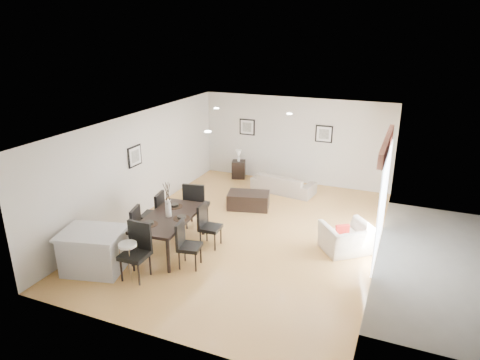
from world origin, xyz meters
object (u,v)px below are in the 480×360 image
at_px(bar_stool, 128,249).
at_px(dining_chair_foot, 195,203).
at_px(armchair, 347,238).
at_px(dining_chair_enear, 186,242).
at_px(side_table, 239,169).
at_px(dining_table, 169,220).
at_px(dining_chair_efar, 207,223).
at_px(dining_chair_head, 137,247).
at_px(dining_chair_wnear, 131,228).
at_px(dining_chair_wfar, 156,211).
at_px(kitchen_island, 94,251).
at_px(coffee_table, 248,200).
at_px(sofa, 283,183).

bearing_deg(bar_stool, dining_chair_foot, 87.33).
bearing_deg(armchair, dining_chair_enear, -6.41).
bearing_deg(side_table, bar_stool, -86.68).
bearing_deg(dining_table, dining_chair_enear, -40.53).
distance_m(dining_chair_efar, dining_chair_head, 1.79).
relative_size(dining_chair_wnear, dining_chair_foot, 0.91).
relative_size(armchair, bar_stool, 1.30).
height_order(dining_chair_enear, bar_stool, dining_chair_enear).
bearing_deg(bar_stool, dining_table, 85.86).
distance_m(dining_chair_wnear, dining_chair_wfar, 0.95).
relative_size(kitchen_island, bar_stool, 1.84).
height_order(dining_chair_enear, kitchen_island, dining_chair_enear).
height_order(dining_chair_enear, dining_chair_foot, dining_chair_foot).
bearing_deg(dining_chair_wfar, bar_stool, 7.02).
height_order(dining_table, side_table, dining_table).
xyz_separation_m(dining_chair_wfar, dining_chair_head, (0.67, -1.68, 0.03)).
height_order(dining_chair_wnear, side_table, dining_chair_wnear).
bearing_deg(dining_table, coffee_table, 70.31).
height_order(armchair, kitchen_island, kitchen_island).
xyz_separation_m(dining_chair_wfar, dining_chair_foot, (0.70, 0.68, 0.06)).
xyz_separation_m(dining_chair_wnear, dining_chair_head, (0.68, -0.73, 0.03)).
bearing_deg(dining_chair_enear, dining_chair_efar, -10.42).
distance_m(armchair, side_table, 5.52).
xyz_separation_m(sofa, dining_chair_wfar, (-1.95, -3.87, 0.32)).
bearing_deg(sofa, kitchen_island, 77.46).
xyz_separation_m(coffee_table, bar_stool, (-0.86, -4.17, 0.44)).
bearing_deg(dining_chair_wfar, sofa, 142.72).
bearing_deg(dining_chair_wfar, dining_chair_head, 11.43).
distance_m(dining_chair_wfar, dining_chair_efar, 1.36).
bearing_deg(kitchen_island, coffee_table, 53.89).
height_order(dining_chair_enear, dining_chair_efar, dining_chair_efar).
xyz_separation_m(dining_chair_wfar, bar_stool, (0.58, -1.84, 0.07)).
distance_m(dining_chair_enear, dining_chair_foot, 1.80).
xyz_separation_m(sofa, dining_chair_enear, (-0.59, -4.86, 0.28)).
height_order(armchair, dining_chair_head, dining_chair_head).
bearing_deg(dining_chair_enear, dining_chair_wnear, 77.85).
distance_m(dining_table, dining_chair_enear, 0.86).
distance_m(dining_table, coffee_table, 2.97).
xyz_separation_m(dining_chair_foot, bar_stool, (-0.12, -2.52, 0.00)).
bearing_deg(coffee_table, dining_chair_efar, -105.93).
height_order(dining_chair_wnear, dining_chair_foot, dining_chair_foot).
bearing_deg(dining_chair_foot, dining_chair_enear, 100.18).
relative_size(dining_chair_wnear, dining_chair_efar, 1.08).
xyz_separation_m(dining_chair_wfar, coffee_table, (1.44, 2.33, -0.38)).
xyz_separation_m(sofa, coffee_table, (-0.52, -1.54, -0.05)).
height_order(coffee_table, kitchen_island, kitchen_island).
relative_size(side_table, kitchen_island, 0.40).
distance_m(sofa, dining_chair_efar, 3.94).
relative_size(dining_chair_wfar, kitchen_island, 0.75).
relative_size(dining_chair_enear, bar_stool, 1.28).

